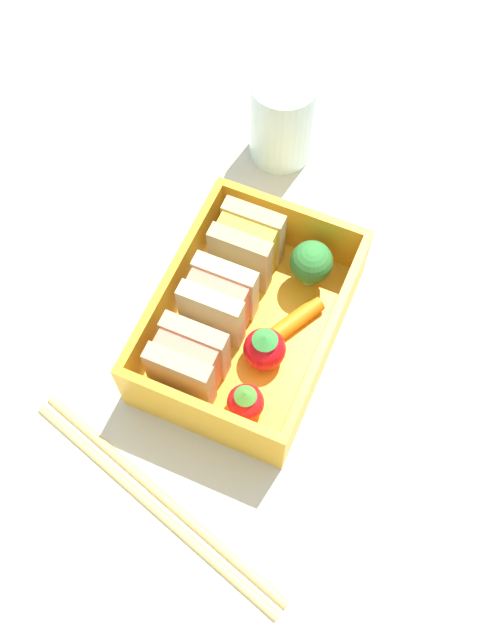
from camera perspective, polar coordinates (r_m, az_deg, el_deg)
name	(u,v)px	position (r cm, az deg, el deg)	size (l,w,h in cm)	color
ground_plane	(249,341)	(54.06, 0.00, -1.72)	(120.00, 120.00, 2.00)	beige
bento_tray	(249,332)	(52.61, 0.00, -1.00)	(16.78, 12.09, 1.20)	gold
bento_rim	(249,314)	(49.89, 0.00, 0.46)	(16.78, 12.09, 4.82)	gold
sandwich_left	(188,361)	(48.31, -4.87, -3.31)	(3.66, 4.63, 5.35)	tan
sandwich_center_left	(219,301)	(50.12, -2.43, 1.53)	(3.66, 4.63, 5.35)	#D1C18B
sandwich_center	(247,245)	(52.35, -0.17, 5.99)	(3.66, 4.63, 5.35)	tan
strawberry_far_left	(245,402)	(48.43, -0.28, -6.57)	(2.58, 2.58, 3.18)	red
strawberry_left	(265,348)	(49.65, 1.25, -2.28)	(3.03, 3.03, 3.63)	red
carrot_stick_far_left	(294,321)	(51.76, 3.65, -0.07)	(1.25, 1.25, 4.77)	orange
broccoli_floret	(311,263)	(51.79, 5.01, 4.58)	(3.15, 3.15, 4.35)	#8DC472
chopstick_pair	(156,500)	(49.36, -7.41, -14.12)	(7.69, 21.10, 0.70)	tan
drinking_glass	(282,119)	(59.59, 2.69, 15.78)	(5.35, 5.35, 7.75)	silver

